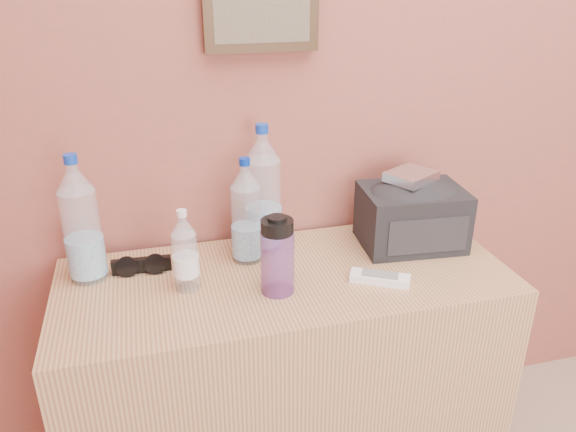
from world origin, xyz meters
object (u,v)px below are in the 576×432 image
object	(u,v)px
pet_large_a	(82,226)
pet_large_c	(246,216)
ac_remote	(380,278)
foil_packet	(411,176)
pet_small	(185,255)
nalgene_bottle	(277,255)
sunglasses	(142,265)
toiletry_bag	(412,213)
dresser	(286,385)
pet_large_b	(263,195)

from	to	relation	value
pet_large_a	pet_large_c	distance (m)	0.42
pet_large_a	ac_remote	xyz separation A→B (m)	(0.72, -0.22, -0.14)
pet_large_c	foil_packet	distance (m)	0.47
ac_remote	pet_large_a	bearing A→B (deg)	-167.18
pet_large_c	pet_small	distance (m)	0.21
nalgene_bottle	sunglasses	bearing A→B (deg)	150.35
pet_small	toiletry_bag	distance (m)	0.66
nalgene_bottle	ac_remote	size ratio (longest dim) A/B	1.34
pet_large_c	ac_remote	size ratio (longest dim) A/B	1.93
dresser	sunglasses	world-z (taller)	sunglasses
pet_small	sunglasses	xyz separation A→B (m)	(-0.11, 0.11, -0.07)
dresser	ac_remote	size ratio (longest dim) A/B	7.77
pet_small	nalgene_bottle	world-z (taller)	pet_small
toiletry_bag	sunglasses	bearing A→B (deg)	-177.41
sunglasses	pet_large_b	bearing A→B (deg)	12.80
toiletry_bag	dresser	bearing A→B (deg)	-163.32
dresser	pet_large_a	world-z (taller)	pet_large_a
pet_small	foil_packet	distance (m)	0.66
pet_large_c	nalgene_bottle	world-z (taller)	pet_large_c
pet_large_c	ac_remote	world-z (taller)	pet_large_c
sunglasses	foil_packet	world-z (taller)	foil_packet
pet_small	toiletry_bag	size ratio (longest dim) A/B	0.75
pet_large_c	sunglasses	xyz separation A→B (m)	(-0.28, 0.00, -0.11)
pet_small	sunglasses	bearing A→B (deg)	134.17
pet_small	pet_large_c	bearing A→B (deg)	31.98
pet_large_b	pet_large_a	bearing A→B (deg)	-173.64
pet_large_a	pet_large_c	bearing A→B (deg)	-0.81
pet_large_a	ac_remote	bearing A→B (deg)	-16.58
pet_large_b	foil_packet	xyz separation A→B (m)	(0.41, -0.08, 0.05)
pet_small	toiletry_bag	world-z (taller)	pet_small
pet_large_c	nalgene_bottle	size ratio (longest dim) A/B	1.44
dresser	pet_large_b	world-z (taller)	pet_large_b
dresser	pet_large_a	size ratio (longest dim) A/B	3.51
nalgene_bottle	sunglasses	world-z (taller)	nalgene_bottle
pet_large_a	pet_large_b	bearing A→B (deg)	6.36
dresser	nalgene_bottle	distance (m)	0.48
pet_small	nalgene_bottle	distance (m)	0.23
nalgene_bottle	foil_packet	bearing A→B (deg)	21.09
pet_large_a	toiletry_bag	world-z (taller)	pet_large_a
sunglasses	pet_small	bearing A→B (deg)	-42.44
pet_large_a	foil_packet	distance (m)	0.89
dresser	pet_large_a	xyz separation A→B (m)	(-0.50, 0.12, 0.52)
pet_large_c	nalgene_bottle	bearing A→B (deg)	-77.65
ac_remote	toiletry_bag	distance (m)	0.26
toiletry_bag	ac_remote	bearing A→B (deg)	-128.42
nalgene_bottle	foil_packet	xyz separation A→B (m)	(0.43, 0.16, 0.11)
dresser	ac_remote	world-z (taller)	ac_remote
ac_remote	pet_large_b	bearing A→B (deg)	161.74
dresser	pet_large_b	distance (m)	0.56
pet_large_a	sunglasses	xyz separation A→B (m)	(0.13, -0.00, -0.13)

